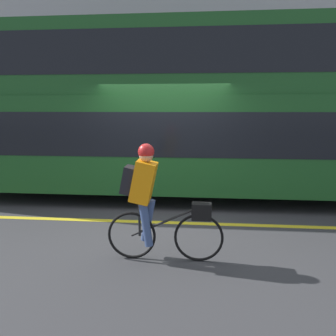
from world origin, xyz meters
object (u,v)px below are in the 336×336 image
bus (167,106)px  cyclist_on_bike (152,198)px  trash_bin (107,150)px  street_sign_post (324,126)px

bus → cyclist_on_bike: 3.59m
cyclist_on_bike → trash_bin: 7.09m
cyclist_on_bike → street_sign_post: 8.06m
cyclist_on_bike → street_sign_post: street_sign_post is taller
bus → street_sign_post: (4.64, 3.26, -0.59)m
cyclist_on_bike → bus: bearing=91.9°
trash_bin → street_sign_post: size_ratio=0.41×
bus → street_sign_post: bearing=35.1°
cyclist_on_bike → street_sign_post: bearing=55.7°
bus → street_sign_post: 5.70m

